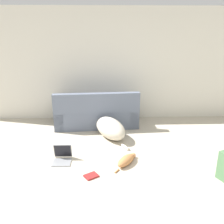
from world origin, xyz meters
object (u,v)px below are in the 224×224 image
(dog, at_px, (109,128))
(laptop_open, at_px, (62,156))
(couch, at_px, (97,114))
(book_red, at_px, (91,176))
(cat, at_px, (126,160))

(dog, bearing_deg, laptop_open, 111.81)
(couch, relative_size, book_red, 7.55)
(dog, relative_size, cat, 2.28)
(couch, bearing_deg, cat, 103.12)
(couch, relative_size, cat, 3.46)
(cat, distance_m, laptop_open, 1.06)
(cat, bearing_deg, book_red, 157.72)
(laptop_open, bearing_deg, cat, -7.74)
(cat, height_order, laptop_open, laptop_open)
(couch, xyz_separation_m, dog, (0.28, -0.64, -0.07))
(couch, height_order, cat, couch)
(dog, distance_m, cat, 1.12)
(couch, relative_size, laptop_open, 5.72)
(dog, xyz_separation_m, cat, (0.25, -1.08, -0.12))
(couch, height_order, laptop_open, couch)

